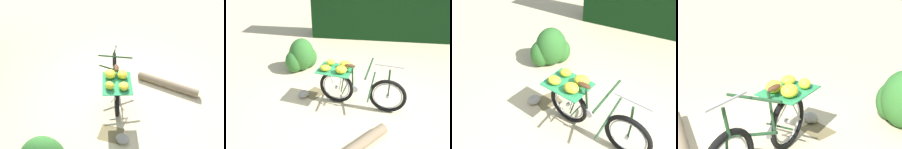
# 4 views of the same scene
# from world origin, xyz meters

# --- Properties ---
(ground_plane) EXTENTS (60.00, 60.00, 0.00)m
(ground_plane) POSITION_xyz_m (0.00, 0.00, 0.00)
(ground_plane) COLOR beige
(bicycle) EXTENTS (0.93, 1.78, 1.03)m
(bicycle) POSITION_xyz_m (-0.04, 0.10, 0.49)
(bicycle) COLOR black
(bicycle) RESTS_ON ground_plane
(shrub_cluster) EXTENTS (0.90, 0.62, 0.86)m
(shrub_cluster) POSITION_xyz_m (0.47, 2.10, 0.38)
(shrub_cluster) COLOR #2D6628
(shrub_cluster) RESTS_ON ground_plane
(path_stone) EXTENTS (0.24, 0.20, 0.15)m
(path_stone) POSITION_xyz_m (-0.46, 1.16, 0.08)
(path_stone) COLOR gray
(path_stone) RESTS_ON ground_plane
(leaf_litter_patch) EXTENTS (0.44, 0.36, 0.01)m
(leaf_litter_patch) POSITION_xyz_m (-0.22, 1.06, 0.00)
(leaf_litter_patch) COLOR olive
(leaf_litter_patch) RESTS_ON ground_plane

